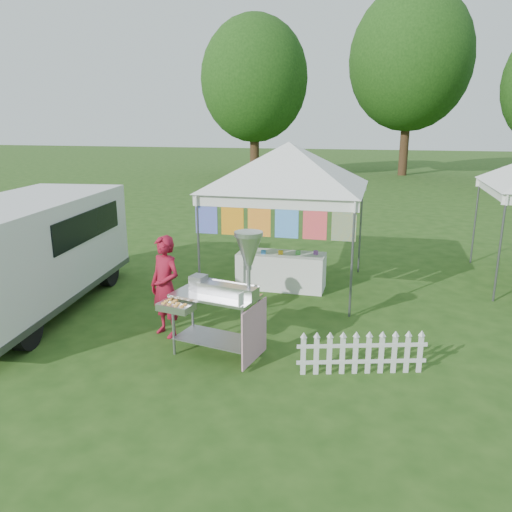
# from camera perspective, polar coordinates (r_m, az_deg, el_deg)

# --- Properties ---
(ground) EXTENTS (120.00, 120.00, 0.00)m
(ground) POSITION_cam_1_polar(r_m,az_deg,el_deg) (7.50, -1.68, -11.67)
(ground) COLOR #224513
(ground) RESTS_ON ground
(canopy_main) EXTENTS (4.24, 4.24, 3.45)m
(canopy_main) POSITION_cam_1_polar(r_m,az_deg,el_deg) (10.11, 3.78, 12.84)
(canopy_main) COLOR #59595E
(canopy_main) RESTS_ON ground
(tree_left) EXTENTS (6.40, 6.40, 9.53)m
(tree_left) POSITION_cam_1_polar(r_m,az_deg,el_deg) (31.53, -0.17, 19.52)
(tree_left) COLOR #361F13
(tree_left) RESTS_ON ground
(tree_mid) EXTENTS (7.60, 7.60, 11.52)m
(tree_mid) POSITION_cam_1_polar(r_m,az_deg,el_deg) (34.66, 17.26, 20.65)
(tree_mid) COLOR #361F13
(tree_mid) RESTS_ON ground
(donut_cart) EXTENTS (1.51, 0.94, 1.92)m
(donut_cart) POSITION_cam_1_polar(r_m,az_deg,el_deg) (7.12, -3.34, -3.31)
(donut_cart) COLOR gray
(donut_cart) RESTS_ON ground
(vendor) EXTENTS (0.72, 0.62, 1.66)m
(vendor) POSITION_cam_1_polar(r_m,az_deg,el_deg) (8.12, -10.32, -3.45)
(vendor) COLOR maroon
(vendor) RESTS_ON ground
(cargo_van) EXTENTS (2.58, 5.13, 2.04)m
(cargo_van) POSITION_cam_1_polar(r_m,az_deg,el_deg) (10.00, -24.56, 0.54)
(cargo_van) COLOR silver
(cargo_van) RESTS_ON ground
(picket_fence) EXTENTS (1.73, 0.54, 0.56)m
(picket_fence) POSITION_cam_1_polar(r_m,az_deg,el_deg) (7.13, 12.01, -10.94)
(picket_fence) COLOR silver
(picket_fence) RESTS_ON ground
(display_table) EXTENTS (1.80, 0.70, 0.74)m
(display_table) POSITION_cam_1_polar(r_m,az_deg,el_deg) (10.43, 2.89, -1.68)
(display_table) COLOR white
(display_table) RESTS_ON ground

